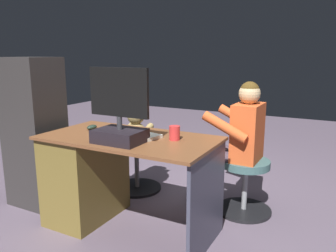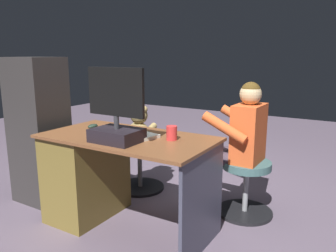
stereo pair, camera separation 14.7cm
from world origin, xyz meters
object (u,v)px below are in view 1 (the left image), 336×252
(cup, at_px, (175,133))
(teddy_bear, at_px, (137,127))
(keyboard, at_px, (123,132))
(tv_remote, at_px, (108,132))
(computer_mouse, at_px, (92,127))
(office_chair_teddy, at_px, (137,162))
(monitor, at_px, (120,121))
(desk, at_px, (95,174))
(person, at_px, (235,137))
(visitor_chair, at_px, (245,181))

(cup, relative_size, teddy_bear, 0.26)
(keyboard, xyz_separation_m, tv_remote, (0.10, 0.06, -0.00))
(computer_mouse, height_order, tv_remote, computer_mouse)
(teddy_bear, bearing_deg, computer_mouse, 87.88)
(tv_remote, relative_size, teddy_bear, 0.40)
(keyboard, relative_size, tv_remote, 2.80)
(cup, height_order, office_chair_teddy, cup)
(cup, xyz_separation_m, tv_remote, (0.53, 0.06, -0.04))
(keyboard, relative_size, office_chair_teddy, 0.90)
(monitor, height_order, computer_mouse, monitor)
(desk, relative_size, person, 1.16)
(tv_remote, bearing_deg, desk, 22.50)
(monitor, relative_size, teddy_bear, 1.32)
(office_chair_teddy, bearing_deg, person, -178.99)
(monitor, distance_m, office_chair_teddy, 1.09)
(person, bearing_deg, keyboard, 41.46)
(desk, height_order, visitor_chair, desk)
(person, bearing_deg, teddy_bear, 0.23)
(person, bearing_deg, visitor_chair, -178.99)
(computer_mouse, bearing_deg, tv_remote, 166.31)
(keyboard, bearing_deg, computer_mouse, 1.34)
(computer_mouse, height_order, person, person)
(tv_remote, relative_size, office_chair_teddy, 0.32)
(keyboard, distance_m, cup, 0.43)
(keyboard, distance_m, teddy_bear, 0.67)
(cup, xyz_separation_m, person, (-0.25, -0.60, -0.13))
(tv_remote, xyz_separation_m, visitor_chair, (-0.88, -0.66, -0.46))
(tv_remote, bearing_deg, monitor, 160.04)
(tv_remote, height_order, teddy_bear, teddy_bear)
(monitor, distance_m, teddy_bear, 0.95)
(desk, xyz_separation_m, teddy_bear, (0.04, -0.67, 0.24))
(monitor, bearing_deg, tv_remote, -36.12)
(office_chair_teddy, bearing_deg, keyboard, 114.84)
(tv_remote, height_order, office_chair_teddy, tv_remote)
(keyboard, bearing_deg, visitor_chair, -142.32)
(monitor, bearing_deg, cup, -142.00)
(cup, bearing_deg, computer_mouse, 0.98)
(teddy_bear, xyz_separation_m, person, (-0.96, -0.00, 0.01))
(office_chair_teddy, bearing_deg, visitor_chair, -178.99)
(monitor, height_order, keyboard, monitor)
(tv_remote, bearing_deg, cup, -157.30)
(office_chair_teddy, distance_m, visitor_chair, 1.06)
(teddy_bear, height_order, visitor_chair, teddy_bear)
(office_chair_teddy, distance_m, person, 1.02)
(office_chair_teddy, bearing_deg, computer_mouse, 87.83)
(tv_remote, distance_m, teddy_bear, 0.69)
(desk, height_order, cup, cup)
(keyboard, xyz_separation_m, computer_mouse, (0.30, 0.01, 0.01))
(cup, bearing_deg, office_chair_teddy, -39.63)
(monitor, relative_size, office_chair_teddy, 1.07)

